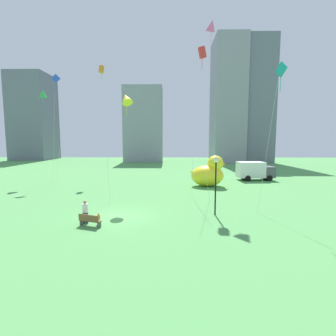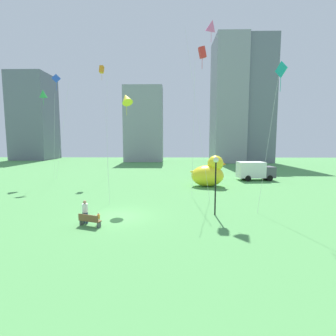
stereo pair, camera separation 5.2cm
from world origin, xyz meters
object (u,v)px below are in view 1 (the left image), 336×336
object	(u,v)px
park_bench	(90,220)
person_adult	(85,211)
kite_green	(43,94)
giant_inflatable_duck	(209,173)
box_truck	(254,171)
kite_pink	(211,26)
kite_blue	(57,85)
kite_teal	(280,77)
kite_yellow	(126,99)
kite_orange	(101,70)
kite_red	(202,54)
person_child	(99,218)
lamppost	(216,173)

from	to	relation	value
park_bench	person_adult	world-z (taller)	person_adult
park_bench	kite_green	distance (m)	27.24
giant_inflatable_duck	box_truck	size ratio (longest dim) A/B	0.88
park_bench	kite_pink	xyz separation A→B (m)	(10.12, 10.98, 17.84)
giant_inflatable_duck	kite_blue	bearing A→B (deg)	169.56
park_bench	kite_teal	bearing A→B (deg)	12.64
person_adult	box_truck	world-z (taller)	box_truck
kite_teal	kite_yellow	xyz separation A→B (m)	(-13.25, 5.63, -0.76)
kite_orange	kite_yellow	xyz separation A→B (m)	(6.56, -15.02, -6.86)
box_truck	kite_orange	bearing A→B (deg)	173.92
park_bench	kite_orange	bearing A→B (deg)	102.58
kite_red	kite_orange	size ratio (longest dim) A/B	0.89
person_adult	kite_yellow	bearing A→B (deg)	77.80
kite_blue	park_bench	bearing A→B (deg)	-61.41
giant_inflatable_duck	kite_teal	world-z (taller)	kite_teal
kite_teal	kite_blue	bearing A→B (deg)	146.46
box_truck	kite_blue	distance (m)	32.41
kite_green	box_truck	bearing A→B (deg)	1.87
person_child	kite_teal	bearing A→B (deg)	11.01
person_child	park_bench	bearing A→B (deg)	-133.79
kite_green	kite_red	size ratio (longest dim) A/B	0.86
person_adult	kite_yellow	world-z (taller)	kite_yellow
giant_inflatable_duck	person_adult	bearing A→B (deg)	-126.63
person_adult	kite_yellow	distance (m)	12.63
person_adult	box_truck	distance (m)	28.26
box_truck	kite_yellow	world-z (taller)	kite_yellow
person_adult	park_bench	bearing A→B (deg)	-52.45
giant_inflatable_duck	kite_red	bearing A→B (deg)	-106.94
kite_green	kite_teal	world-z (taller)	kite_green
giant_inflatable_duck	kite_blue	xyz separation A→B (m)	(-21.86, 4.03, 12.51)
giant_inflatable_duck	kite_green	distance (m)	26.89
box_truck	kite_yellow	size ratio (longest dim) A/B	0.51
person_child	kite_teal	distance (m)	17.81
kite_teal	kite_orange	size ratio (longest dim) A/B	0.68
person_child	kite_blue	size ratio (longest dim) A/B	0.05
kite_blue	kite_pink	bearing A→B (deg)	-23.42
park_bench	kite_yellow	size ratio (longest dim) A/B	0.15
park_bench	kite_blue	world-z (taller)	kite_blue
kite_red	kite_orange	distance (m)	20.05
person_adult	giant_inflatable_duck	bearing A→B (deg)	53.37
person_child	giant_inflatable_duck	size ratio (longest dim) A/B	0.17
kite_teal	kite_yellow	bearing A→B (deg)	156.98
giant_inflatable_duck	kite_green	xyz separation A→B (m)	(-24.05, 4.21, 11.25)
kite_green	kite_teal	distance (m)	32.52
park_bench	box_truck	bearing A→B (deg)	48.66
box_truck	kite_green	xyz separation A→B (m)	(-31.93, -1.04, 11.58)
lamppost	kite_blue	bearing A→B (deg)	140.02
kite_pink	kite_red	bearing A→B (deg)	-140.46
person_adult	giant_inflatable_duck	world-z (taller)	giant_inflatable_duck
person_adult	lamppost	xyz separation A→B (m)	(10.05, 2.24, 2.59)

